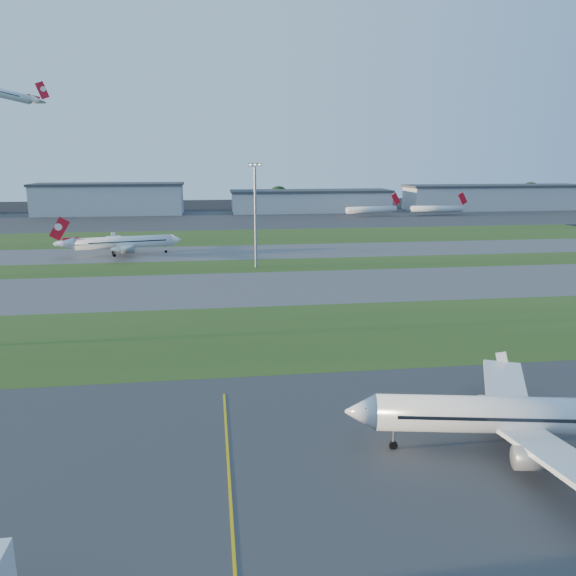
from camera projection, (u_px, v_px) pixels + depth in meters
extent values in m
cube|color=#2A4617|center=(188.00, 338.00, 85.91)|extent=(300.00, 34.00, 0.01)
cube|color=#515154|center=(194.00, 290.00, 117.77)|extent=(300.00, 32.00, 0.01)
cube|color=#2A4617|center=(196.00, 267.00, 141.91)|extent=(300.00, 18.00, 0.01)
cube|color=#515154|center=(198.00, 253.00, 163.14)|extent=(300.00, 26.00, 0.01)
cube|color=#2A4617|center=(200.00, 238.00, 195.00)|extent=(300.00, 40.00, 0.01)
cube|color=#333335|center=(202.00, 220.00, 252.92)|extent=(400.00, 80.00, 0.01)
cylinder|color=silver|center=(522.00, 415.00, 51.70)|extent=(26.96, 8.25, 3.39)
cube|color=silver|center=(564.00, 460.00, 44.81)|extent=(4.81, 13.61, 1.38)
cube|color=silver|center=(506.00, 389.00, 58.71)|extent=(9.22, 13.85, 1.38)
cylinder|color=gray|center=(537.00, 458.00, 47.01)|extent=(4.06, 2.71, 2.05)
cylinder|color=gray|center=(498.00, 405.00, 57.09)|extent=(4.06, 2.71, 2.05)
cylinder|color=silver|center=(124.00, 242.00, 159.10)|extent=(26.57, 8.69, 3.35)
cube|color=red|center=(60.00, 229.00, 152.62)|extent=(5.66, 1.47, 6.67)
cube|color=silver|center=(120.00, 241.00, 165.39)|extent=(9.33, 13.63, 1.36)
cube|color=silver|center=(123.00, 247.00, 152.44)|extent=(4.47, 13.36, 1.36)
cylinder|color=gray|center=(125.00, 244.00, 164.26)|extent=(4.04, 2.74, 2.03)
cylinder|color=gray|center=(128.00, 250.00, 154.87)|extent=(4.04, 2.74, 2.03)
cube|color=red|center=(40.00, 80.00, 224.14)|extent=(6.10, 1.51, 7.17)
cylinder|color=silver|center=(371.00, 210.00, 265.60)|extent=(26.06, 8.95, 3.20)
cube|color=red|center=(396.00, 199.00, 269.00)|extent=(5.11, 1.45, 6.16)
cylinder|color=silver|center=(437.00, 209.00, 269.82)|extent=(26.09, 4.06, 3.20)
cube|color=red|center=(463.00, 199.00, 270.87)|extent=(5.18, 0.47, 6.16)
cylinder|color=gray|center=(255.00, 218.00, 139.13)|extent=(0.60, 0.60, 25.00)
cube|color=gray|center=(255.00, 165.00, 136.23)|extent=(3.20, 0.50, 0.80)
cube|color=#FFF2CC|center=(255.00, 165.00, 136.23)|extent=(2.80, 0.70, 0.35)
cube|color=#9DA0A5|center=(110.00, 200.00, 274.39)|extent=(70.00, 22.00, 14.00)
cube|color=#383A3F|center=(109.00, 184.00, 272.68)|extent=(71.40, 23.00, 1.20)
cube|color=#9DA0A5|center=(311.00, 202.00, 288.00)|extent=(80.00, 22.00, 10.00)
cube|color=#383A3F|center=(311.00, 191.00, 286.74)|extent=(81.60, 23.00, 1.20)
cube|color=#9DA0A5|center=(494.00, 198.00, 300.93)|extent=(95.00, 22.00, 12.00)
cube|color=#383A3F|center=(495.00, 186.00, 299.45)|extent=(96.90, 23.00, 1.20)
cylinder|color=black|center=(164.00, 208.00, 289.47)|extent=(1.00, 1.00, 3.60)
sphere|color=black|center=(164.00, 200.00, 288.56)|extent=(9.90, 9.90, 9.90)
cylinder|color=black|center=(279.00, 206.00, 300.19)|extent=(1.00, 1.00, 4.20)
sphere|color=black|center=(279.00, 197.00, 299.13)|extent=(11.55, 11.55, 11.55)
cylinder|color=black|center=(414.00, 205.00, 308.18)|extent=(1.00, 1.00, 3.80)
sphere|color=black|center=(415.00, 197.00, 307.22)|extent=(10.45, 10.45, 10.45)
cylinder|color=black|center=(529.00, 202.00, 321.16)|extent=(1.00, 1.00, 4.60)
sphere|color=black|center=(530.00, 193.00, 320.00)|extent=(12.65, 12.65, 12.65)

